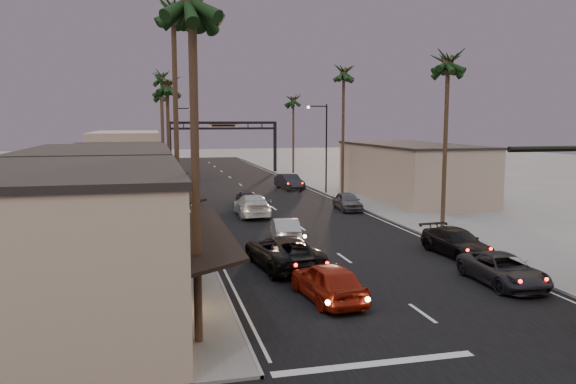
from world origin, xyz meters
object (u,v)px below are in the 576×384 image
streetlight_left (177,138)px  palm_rc (293,97)px  palm_lc (167,80)px  curbside_black (457,242)px  palm_rb (344,69)px  arch (223,134)px  palm_ld (161,74)px  oncoming_pickup (283,252)px  palm_ra (448,56)px  palm_lb (173,5)px  curbside_near (503,270)px  oncoming_silver (285,229)px  palm_far (161,93)px  oncoming_red (328,281)px  streetlight_right (324,141)px

streetlight_left → palm_rc: 17.42m
palm_lc → curbside_black: palm_lc is taller
streetlight_left → palm_rb: 22.07m
arch → palm_ld: bearing=-119.8°
palm_rc → oncoming_pickup: size_ratio=2.06×
palm_lc → oncoming_pickup: bearing=-74.7°
palm_ra → palm_lb: bearing=-173.4°
arch → palm_ld: (-8.60, -15.00, 6.88)m
streetlight_left → palm_rb: size_ratio=0.63×
palm_lb → palm_rb: (17.20, 22.00, -0.97)m
streetlight_left → curbside_near: streetlight_left is taller
palm_lb → curbside_near: palm_lb is taller
palm_rc → oncoming_silver: size_ratio=2.84×
oncoming_silver → palm_far: bearing=-76.6°
oncoming_pickup → curbside_black: 9.86m
arch → oncoming_pickup: size_ratio=2.56×
oncoming_silver → curbside_black: 10.23m
streetlight_left → palm_lb: bearing=-92.7°
palm_rc → palm_far: (-16.90, 14.00, 0.97)m
palm_lc → palm_rc: (17.20, 28.00, 0.00)m
palm_ld → curbside_black: palm_ld is taller
palm_lc → palm_rb: size_ratio=0.86×
palm_rb → palm_far: (-16.90, 34.00, -0.97)m
oncoming_red → palm_rb: bearing=-115.9°
palm_ra → curbside_near: bearing=-106.1°
arch → palm_lb: (-8.60, -48.00, 7.85)m
palm_lc → palm_rc: same height
curbside_near → palm_ra: bearing=75.5°
arch → palm_far: 12.96m
palm_rc → oncoming_pickup: 48.67m
palm_lc → curbside_near: palm_lc is taller
streetlight_right → streetlight_left: (-13.84, 13.00, 0.00)m
palm_rb → curbside_near: bearing=-96.0°
oncoming_pickup → oncoming_silver: size_ratio=1.38×
streetlight_left → oncoming_red: (3.88, -45.61, -4.52)m
palm_lc → curbside_near: size_ratio=2.47×
palm_lc → palm_ld: (0.00, 19.00, 1.95)m
streetlight_left → palm_far: bearing=93.9°
streetlight_left → curbside_near: bearing=-74.9°
palm_lc → streetlight_right: bearing=30.1°
streetlight_right → oncoming_pickup: size_ratio=1.52×
curbside_black → palm_lb: bearing=160.8°
oncoming_pickup → palm_rc: bearing=-111.5°
arch → streetlight_left: (-6.92, -12.00, -0.20)m
palm_lc → palm_far: size_ratio=0.92×
palm_far → arch: bearing=-44.0°
oncoming_red → curbside_black: bearing=-153.8°
palm_far → oncoming_red: 66.67m
streetlight_left → palm_far: (-1.38, 20.00, 6.11)m
arch → oncoming_pickup: (-3.65, -52.10, -4.71)m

